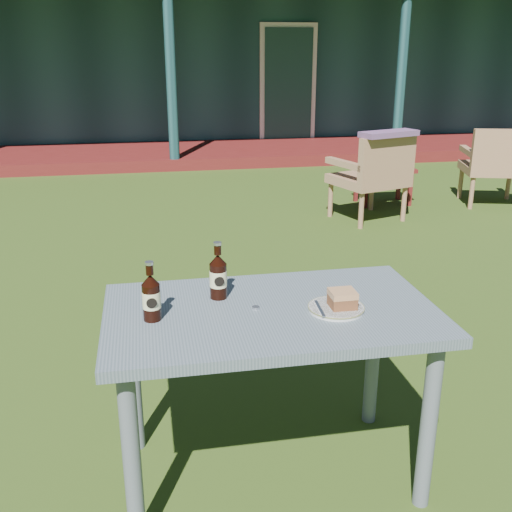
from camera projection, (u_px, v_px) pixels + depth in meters
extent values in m
plane|color=#334916|center=(219.00, 310.00, 3.89)|extent=(80.00, 80.00, 0.00)
cube|color=#183B3F|center=(159.00, 64.00, 12.28)|extent=(15.00, 6.00, 2.60)
cube|color=#5A1715|center=(172.00, 155.00, 9.06)|extent=(15.00, 1.80, 0.16)
cylinder|color=#183B3F|center=(171.00, 79.00, 7.94)|extent=(0.14, 0.14, 2.45)
cylinder|color=#183B3F|center=(401.00, 77.00, 8.51)|extent=(0.14, 0.14, 2.45)
cube|color=white|center=(288.00, 87.00, 9.93)|extent=(0.95, 0.06, 2.00)
cube|color=#193D38|center=(288.00, 87.00, 9.90)|extent=(0.80, 0.04, 1.85)
cube|color=slate|center=(271.00, 314.00, 2.18)|extent=(1.20, 0.70, 0.04)
cylinder|color=slate|center=(132.00, 461.00, 1.95)|extent=(0.06, 0.06, 0.68)
cylinder|color=slate|center=(428.00, 426.00, 2.14)|extent=(0.06, 0.06, 0.68)
cylinder|color=slate|center=(133.00, 376.00, 2.46)|extent=(0.06, 0.06, 0.68)
cylinder|color=slate|center=(373.00, 354.00, 2.64)|extent=(0.06, 0.06, 0.68)
cylinder|color=silver|center=(336.00, 308.00, 2.16)|extent=(0.20, 0.20, 0.01)
cylinder|color=olive|center=(336.00, 307.00, 2.16)|extent=(0.20, 0.20, 0.00)
cube|color=brown|center=(342.00, 302.00, 2.15)|extent=(0.09, 0.08, 0.04)
cube|color=tan|center=(343.00, 294.00, 2.14)|extent=(0.09, 0.09, 0.02)
cube|color=silver|center=(320.00, 308.00, 2.13)|extent=(0.02, 0.14, 0.00)
cylinder|color=black|center=(218.00, 281.00, 2.24)|extent=(0.06, 0.06, 0.14)
cone|color=black|center=(218.00, 259.00, 2.22)|extent=(0.06, 0.06, 0.04)
cylinder|color=black|center=(218.00, 250.00, 2.20)|extent=(0.03, 0.03, 0.04)
cylinder|color=silver|center=(217.00, 244.00, 2.20)|extent=(0.03, 0.03, 0.01)
cylinder|color=beige|center=(218.00, 278.00, 2.24)|extent=(0.07, 0.07, 0.06)
cylinder|color=black|center=(219.00, 282.00, 2.21)|extent=(0.04, 0.00, 0.04)
cylinder|color=black|center=(152.00, 302.00, 2.06)|extent=(0.06, 0.06, 0.13)
cone|color=black|center=(150.00, 280.00, 2.04)|extent=(0.06, 0.06, 0.04)
cylinder|color=black|center=(150.00, 270.00, 2.02)|extent=(0.03, 0.03, 0.04)
cylinder|color=silver|center=(149.00, 263.00, 2.02)|extent=(0.03, 0.03, 0.01)
cylinder|color=beige|center=(151.00, 299.00, 2.06)|extent=(0.06, 0.06, 0.06)
cylinder|color=black|center=(152.00, 303.00, 2.03)|extent=(0.04, 0.00, 0.04)
cylinder|color=silver|center=(256.00, 308.00, 2.17)|extent=(0.03, 0.03, 0.01)
cube|color=#986D4C|center=(368.00, 180.00, 5.85)|extent=(0.78, 0.75, 0.09)
cube|color=#986D4C|center=(387.00, 159.00, 5.56)|extent=(0.62, 0.27, 0.41)
cube|color=#986D4C|center=(390.00, 159.00, 5.94)|extent=(0.24, 0.54, 0.06)
cube|color=#986D4C|center=(345.00, 164.00, 5.68)|extent=(0.24, 0.54, 0.06)
cylinder|color=#986D4C|center=(372.00, 194.00, 6.25)|extent=(0.05, 0.05, 0.35)
cylinder|color=#986D4C|center=(330.00, 200.00, 6.00)|extent=(0.05, 0.05, 0.35)
cylinder|color=#986D4C|center=(404.00, 204.00, 5.84)|extent=(0.05, 0.05, 0.35)
cylinder|color=#986D4C|center=(361.00, 211.00, 5.60)|extent=(0.05, 0.05, 0.35)
cube|color=#986D4C|center=(493.00, 169.00, 6.42)|extent=(0.75, 0.73, 0.09)
cube|color=#986D4C|center=(503.00, 149.00, 6.11)|extent=(0.62, 0.24, 0.41)
cube|color=#986D4C|center=(468.00, 151.00, 6.41)|extent=(0.21, 0.54, 0.06)
cylinder|color=#986D4C|center=(508.00, 184.00, 6.70)|extent=(0.05, 0.05, 0.34)
cylinder|color=#986D4C|center=(461.00, 183.00, 6.74)|extent=(0.05, 0.05, 0.34)
cylinder|color=#986D4C|center=(472.00, 193.00, 6.29)|extent=(0.05, 0.05, 0.34)
cube|color=#67446E|center=(389.00, 134.00, 5.49)|extent=(0.60, 0.37, 0.05)
cube|color=#5A1715|center=(384.00, 169.00, 6.44)|extent=(0.60, 0.40, 0.04)
cube|color=#5A1715|center=(366.00, 191.00, 6.32)|extent=(0.04, 0.04, 0.36)
cube|color=#5A1715|center=(410.00, 189.00, 6.41)|extent=(0.04, 0.04, 0.36)
cube|color=#5A1715|center=(356.00, 185.00, 6.60)|extent=(0.04, 0.04, 0.36)
cube|color=#5A1715|center=(399.00, 183.00, 6.69)|extent=(0.04, 0.04, 0.36)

